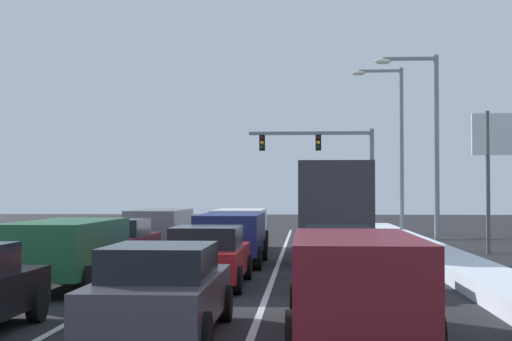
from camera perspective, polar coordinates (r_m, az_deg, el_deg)
ground_plane at (r=22.18m, az=-3.06°, el=-7.77°), size 120.00×120.00×0.00m
lane_stripe_between_right_lane_and_center_lane at (r=26.04m, az=1.74°, el=-6.86°), size 0.14×44.22×0.01m
lane_stripe_between_center_lane_and_left_lane at (r=26.37m, az=-5.72°, el=-6.78°), size 0.14×44.22×0.01m
snow_bank_right_shoulder at (r=26.38m, az=13.39°, el=-6.26°), size 1.55×44.22×0.45m
snow_bank_left_shoulder at (r=27.71m, az=-16.65°, el=-5.90°), size 1.60×44.22×0.56m
suv_maroon_right_lane_nearest at (r=12.42m, az=7.45°, el=-7.87°), size 2.16×4.90×1.67m
sedan_gray_right_lane_second at (r=19.56m, az=6.10°, el=-6.34°), size 2.00×4.50×1.51m
box_truck_right_lane_third at (r=26.82m, az=5.75°, el=-2.64°), size 2.53×7.20×3.36m
sedan_silver_right_lane_fourth at (r=35.61m, az=5.29°, el=-4.22°), size 2.00×4.50×1.51m
sedan_charcoal_center_lane_nearest at (r=12.70m, az=-7.10°, el=-8.88°), size 2.00×4.50×1.51m
sedan_red_center_lane_second at (r=19.36m, az=-3.65°, el=-6.39°), size 2.00×4.50×1.51m
suv_navy_center_lane_third at (r=25.02m, az=-1.83°, el=-4.74°), size 2.16×4.90×1.67m
suv_white_center_lane_fourth at (r=31.26m, az=-1.22°, el=-4.13°), size 2.16×4.90×1.67m
suv_green_left_lane_second at (r=19.32m, az=-13.97°, el=-5.61°), size 2.16×4.90×1.67m
sedan_maroon_left_lane_third at (r=25.11m, az=-10.16°, el=-5.28°), size 2.00×4.50×1.51m
suv_gray_left_lane_fourth at (r=30.99m, az=-7.18°, el=-4.14°), size 2.16×4.90×1.67m
traffic_light_gantry at (r=46.09m, az=5.77°, el=1.00°), size 7.54×0.47×6.20m
street_lamp_right_near at (r=32.45m, az=12.72°, el=2.78°), size 2.66×0.36×8.10m
street_lamp_right_mid at (r=40.37m, az=10.36°, el=2.49°), size 2.66×0.36×8.88m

